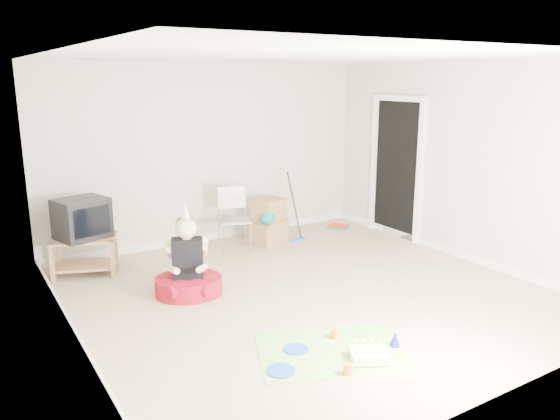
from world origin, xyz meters
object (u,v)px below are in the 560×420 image
crt_tv (82,218)px  seated_woman (188,275)px  tv_stand (85,253)px  cardboard_boxes (268,222)px  birthday_cake (369,356)px  folding_chair (235,220)px

crt_tv → seated_woman: bearing=-73.9°
tv_stand → cardboard_boxes: size_ratio=1.33×
crt_tv → seated_woman: 1.61m
seated_woman → birthday_cake: 2.35m
tv_stand → crt_tv: bearing=0.0°
cardboard_boxes → seated_woman: seated_woman is taller
seated_woman → tv_stand: bearing=123.0°
tv_stand → cardboard_boxes: bearing=-1.3°
tv_stand → cardboard_boxes: cardboard_boxes is taller
seated_woman → cardboard_boxes: bearing=34.6°
crt_tv → folding_chair: bearing=-21.1°
crt_tv → birthday_cake: 3.90m
folding_chair → cardboard_boxes: 0.62m
birthday_cake → seated_woman: bearing=108.6°
folding_chair → crt_tv: bearing=175.8°
folding_chair → birthday_cake: folding_chair is taller
birthday_cake → crt_tv: bearing=114.3°
birthday_cake → cardboard_boxes: bearing=73.4°
folding_chair → birthday_cake: size_ratio=2.31×
crt_tv → birthday_cake: size_ratio=1.43×
folding_chair → seated_woman: bearing=-135.9°
cardboard_boxes → birthday_cake: cardboard_boxes is taller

